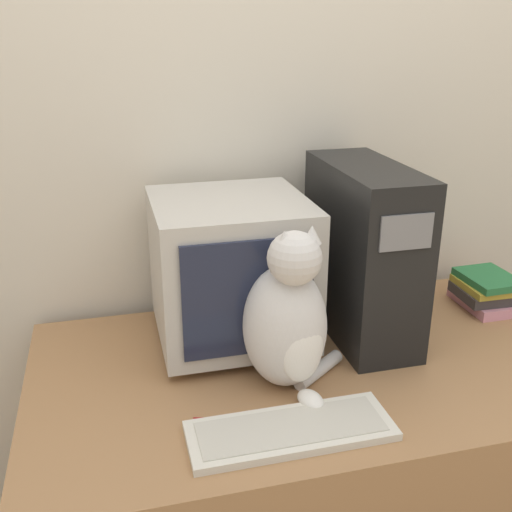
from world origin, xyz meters
name	(u,v)px	position (x,y,z in m)	size (l,w,h in m)	color
wall_back	(272,126)	(0.00, 0.86, 1.25)	(7.00, 0.05, 2.50)	beige
desk	(314,473)	(0.00, 0.40, 0.36)	(1.46, 0.79, 0.72)	#9E7047
crt_monitor	(231,270)	(-0.19, 0.57, 0.93)	(0.40, 0.40, 0.40)	#BCB7AD
computer_tower	(363,251)	(0.17, 0.54, 0.96)	(0.19, 0.45, 0.47)	black
keyboard	(291,430)	(-0.16, 0.14, 0.73)	(0.44, 0.16, 0.02)	silver
cat	(288,320)	(-0.11, 0.32, 0.89)	(0.29, 0.28, 0.40)	silver
book_stack	(484,291)	(0.60, 0.57, 0.77)	(0.16, 0.20, 0.11)	pink
pen	(225,420)	(-0.29, 0.21, 0.72)	(0.13, 0.05, 0.01)	maroon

